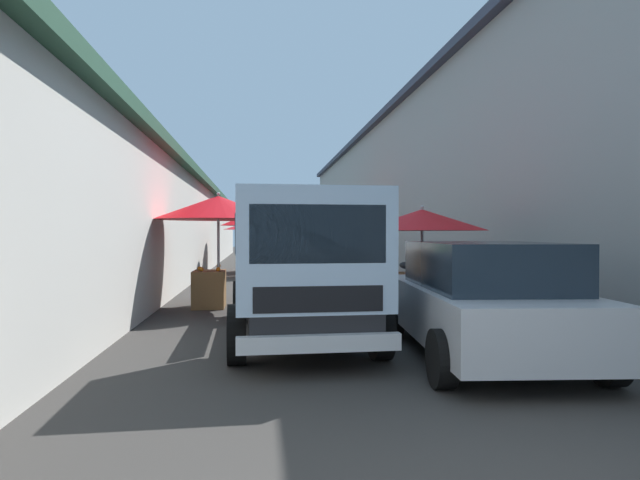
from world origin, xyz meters
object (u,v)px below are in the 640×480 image
fruit_stall_far_right (253,235)px  parked_scooter (399,271)px  delivery_truck (304,272)px  vendor_in_shade (282,263)px  fruit_stall_far_left (351,225)px  fruit_stall_mid_lane (217,217)px  vendor_by_crates (354,256)px  fruit_stall_near_left (250,225)px  fruit_stall_near_right (420,232)px  hatchback_car (482,299)px

fruit_stall_far_right → parked_scooter: (-4.14, -4.30, -1.05)m
delivery_truck → vendor_in_shade: delivery_truck is taller
fruit_stall_far_left → fruit_stall_mid_lane: bearing=155.5°
fruit_stall_far_right → vendor_by_crates: (-4.80, -2.82, -0.56)m
fruit_stall_near_left → delivery_truck: (-14.57, -0.94, -0.84)m
delivery_truck → vendor_in_shade: bearing=0.4°
parked_scooter → delivery_truck: bearing=156.3°
fruit_stall_near_right → vendor_by_crates: 4.77m
fruit_stall_near_left → hatchback_car: size_ratio=0.61×
fruit_stall_near_right → hatchback_car: fruit_stall_near_right is taller
fruit_stall_far_right → fruit_stall_far_left: (2.05, -3.94, 0.38)m
parked_scooter → fruit_stall_near_left: bearing=34.0°
vendor_by_crates → fruit_stall_mid_lane: bearing=132.8°
fruit_stall_far_right → fruit_stall_mid_lane: size_ratio=0.80×
fruit_stall_near_right → parked_scooter: bearing=-11.2°
fruit_stall_far_left → vendor_by_crates: 7.01m
fruit_stall_mid_lane → hatchback_car: (-4.80, -3.64, -1.17)m
fruit_stall_near_right → parked_scooter: 5.58m
fruit_stall_far_left → vendor_in_shade: (-8.66, 3.18, -1.02)m
fruit_stall_near_right → delivery_truck: 3.62m
fruit_stall_near_left → fruit_stall_far_left: bearing=-95.5°
fruit_stall_near_left → vendor_by_crates: (-7.24, -2.95, -0.94)m
hatchback_car → delivery_truck: (0.69, 2.19, 0.30)m
fruit_stall_far_left → fruit_stall_near_right: bearing=176.5°
fruit_stall_mid_lane → fruit_stall_far_left: size_ratio=0.95×
fruit_stall_far_left → vendor_by_crates: (-6.85, 1.12, -0.95)m
fruit_stall_near_right → parked_scooter: fruit_stall_near_right is taller
fruit_stall_near_right → delivery_truck: (-2.62, 2.44, -0.54)m
fruit_stall_near_left → fruit_stall_far_left: size_ratio=0.87×
vendor_by_crates → fruit_stall_near_right: bearing=-174.9°
fruit_stall_far_right → parked_scooter: 6.06m
fruit_stall_mid_lane → hatchback_car: 6.14m
fruit_stall_mid_lane → fruit_stall_near_right: (-1.50, -3.89, -0.32)m
fruit_stall_far_left → parked_scooter: fruit_stall_far_left is taller
fruit_stall_near_left → delivery_truck: bearing=-176.3°
fruit_stall_near_right → vendor_by_crates: (4.71, 0.42, -0.64)m
fruit_stall_far_left → parked_scooter: (-6.19, -0.36, -1.44)m
hatchback_car → delivery_truck: 2.31m
delivery_truck → vendor_by_crates: 7.60m
hatchback_car → vendor_by_crates: vendor_by_crates is taller
fruit_stall_far_right → fruit_stall_far_left: fruit_stall_far_left is taller
fruit_stall_far_right → delivery_truck: (-12.12, -0.81, -0.46)m
fruit_stall_far_left → fruit_stall_near_right: 11.58m
fruit_stall_near_left → fruit_stall_mid_lane: bearing=177.2°
fruit_stall_far_right → fruit_stall_near_left: fruit_stall_near_left is taller
vendor_by_crates → vendor_in_shade: 2.74m
fruit_stall_mid_lane → parked_scooter: fruit_stall_mid_lane is taller
fruit_stall_far_right → vendor_by_crates: 5.59m
delivery_truck → fruit_stall_near_left: bearing=3.7°
fruit_stall_near_left → vendor_in_shade: (-9.05, -0.90, -1.01)m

